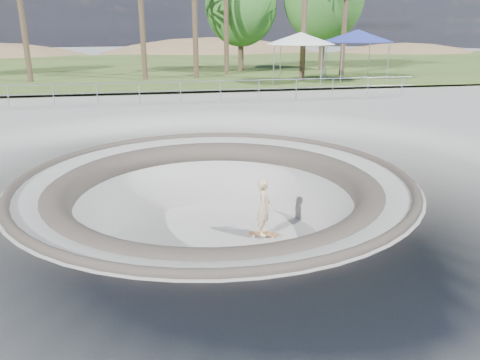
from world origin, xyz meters
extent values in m
plane|color=#ABABA5|center=(0.00, 0.00, 0.00)|extent=(180.00, 180.00, 0.00)
torus|color=#ABABA5|center=(0.00, 0.00, -2.00)|extent=(14.00, 14.00, 4.00)
cylinder|color=#ABABA5|center=(0.00, 0.00, -1.95)|extent=(6.60, 6.60, 0.10)
torus|color=#473E38|center=(0.00, 0.00, -0.02)|extent=(10.24, 10.24, 0.24)
torus|color=#473E38|center=(0.00, 0.00, -0.45)|extent=(8.91, 8.91, 0.81)
cube|color=#3C5321|center=(0.00, 34.00, 0.22)|extent=(180.00, 36.00, 0.12)
ellipsoid|color=brown|center=(8.00, 60.00, -7.87)|extent=(61.60, 44.00, 28.60)
ellipsoid|color=brown|center=(35.00, 52.00, -5.36)|extent=(42.00, 30.00, 19.50)
cylinder|color=#979A9F|center=(0.00, 12.00, 1.17)|extent=(25.00, 0.05, 0.05)
cylinder|color=#979A9F|center=(0.00, 12.00, 0.72)|extent=(25.00, 0.05, 0.05)
cube|color=olive|center=(1.40, 0.22, -1.82)|extent=(0.85, 0.50, 0.02)
cylinder|color=#ADADB2|center=(1.40, 0.22, -1.86)|extent=(0.09, 0.17, 0.04)
cylinder|color=#ADADB2|center=(1.40, 0.22, -1.86)|extent=(0.09, 0.17, 0.04)
cylinder|color=silver|center=(1.40, 0.22, -1.87)|extent=(0.07, 0.05, 0.06)
cylinder|color=silver|center=(1.40, 0.22, -1.87)|extent=(0.07, 0.05, 0.06)
cylinder|color=silver|center=(1.40, 0.22, -1.87)|extent=(0.07, 0.05, 0.06)
cylinder|color=silver|center=(1.40, 0.22, -1.87)|extent=(0.07, 0.05, 0.06)
imported|color=#D3B488|center=(1.40, 0.22, -1.00)|extent=(0.57, 0.69, 1.62)
cylinder|color=#979A9F|center=(6.63, 16.54, 1.43)|extent=(0.06, 0.06, 2.30)
cylinder|color=#979A9F|center=(9.56, 16.54, 1.43)|extent=(0.06, 0.06, 2.30)
cylinder|color=#979A9F|center=(6.63, 19.46, 1.43)|extent=(0.06, 0.06, 2.30)
cylinder|color=#979A9F|center=(9.56, 19.46, 1.43)|extent=(0.06, 0.06, 2.30)
cube|color=white|center=(8.09, 18.00, 2.68)|extent=(4.13, 4.13, 0.08)
cone|color=white|center=(8.09, 18.00, 3.05)|extent=(5.67, 5.67, 0.73)
cylinder|color=#979A9F|center=(10.49, 16.63, 1.49)|extent=(0.06, 0.06, 2.41)
cylinder|color=#979A9F|center=(13.56, 16.63, 1.49)|extent=(0.06, 0.06, 2.41)
cylinder|color=#979A9F|center=(10.49, 19.70, 1.49)|extent=(0.06, 0.06, 2.41)
cylinder|color=#979A9F|center=(13.56, 19.70, 1.49)|extent=(0.06, 0.06, 2.41)
cube|color=#293596|center=(12.02, 18.17, 2.80)|extent=(3.46, 3.46, 0.08)
cone|color=#293596|center=(12.02, 18.17, 3.19)|extent=(6.50, 6.50, 0.77)
cylinder|color=#4F402D|center=(-9.11, 21.75, 5.24)|extent=(0.36, 0.36, 10.14)
cylinder|color=#4F402D|center=(-1.71, 21.80, 4.67)|extent=(0.36, 0.36, 8.99)
cylinder|color=#4F402D|center=(4.43, 24.66, 4.33)|extent=(0.36, 0.36, 8.32)
cylinder|color=#4F402D|center=(8.77, 19.48, 4.76)|extent=(0.36, 0.36, 9.19)
cylinder|color=#4F402D|center=(12.58, 21.77, 5.42)|extent=(0.36, 0.36, 10.51)
cylinder|color=#4F402D|center=(6.04, 27.11, 2.55)|extent=(0.44, 0.44, 4.76)
ellipsoid|color=#236826|center=(6.04, 27.11, 5.27)|extent=(5.69, 5.17, 6.20)
cylinder|color=#4F402D|center=(12.69, 26.43, 2.89)|extent=(0.44, 0.44, 5.43)
camera|label=1|loc=(-1.58, -11.54, 3.79)|focal=35.00mm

